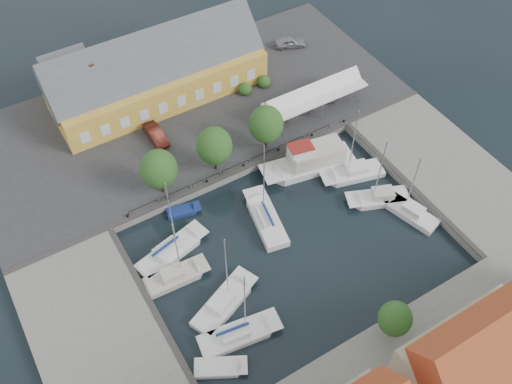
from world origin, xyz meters
TOP-DOWN VIEW (x-y plane):
  - ground at (0.00, 0.00)m, footprint 140.00×140.00m
  - north_quay at (0.00, 23.00)m, footprint 56.00×26.00m
  - west_quay at (-22.00, -2.00)m, footprint 12.00×24.00m
  - east_quay at (22.00, -2.00)m, footprint 12.00×24.00m
  - quay_edge_fittings at (0.02, 4.75)m, footprint 56.00×24.72m
  - warehouse at (-2.60, 28.36)m, footprint 28.56×14.00m
  - tent_canopy at (14.00, 14.50)m, footprint 14.00×4.00m
  - quay_trees at (-2.00, 12.00)m, footprint 18.20×4.20m
  - car_silver at (19.02, 27.86)m, footprint 4.88×3.35m
  - car_red at (-6.05, 20.28)m, footprint 1.75×4.77m
  - center_sailboat at (-0.65, 2.71)m, footprint 4.22×9.03m
  - trawler at (8.46, 7.05)m, footprint 12.19×5.56m
  - east_boat_a at (12.14, 3.29)m, footprint 8.18×4.51m
  - east_boat_b at (12.33, -1.39)m, footprint 7.75×5.05m
  - east_boat_c at (13.99, -4.86)m, footprint 4.09×7.44m
  - west_boat_a at (-11.77, 4.32)m, footprint 9.01×4.54m
  - west_boat_b at (-12.72, 1.24)m, footprint 7.10×2.77m
  - west_boat_c at (-9.89, -4.10)m, footprint 8.51×5.64m
  - west_boat_d at (-10.38, -7.82)m, footprint 8.60×3.68m
  - launch_sw at (-13.45, -9.75)m, footprint 5.30×4.04m
  - launch_nw at (-8.08, 8.80)m, footprint 4.14×2.41m
  - townhouses at (1.93, -23.24)m, footprint 36.30×8.50m

SIDE VIEW (x-z plane):
  - ground at x=0.00m, z-range 0.00..0.00m
  - launch_nw at x=-8.08m, z-range -0.35..0.53m
  - launch_sw at x=-13.45m, z-range -0.40..0.58m
  - east_boat_c at x=13.99m, z-range -4.44..4.96m
  - west_boat_b at x=-12.72m, z-range -4.60..5.12m
  - west_boat_c at x=-9.89m, z-range -5.31..5.84m
  - east_boat_b at x=12.33m, z-range -4.90..5.42m
  - east_boat_a at x=12.14m, z-range -5.34..5.87m
  - west_boat_d at x=-10.38m, z-range -5.32..5.87m
  - west_boat_a at x=-11.77m, z-range -5.52..6.06m
  - center_sailboat at x=-0.65m, z-range -5.67..6.40m
  - north_quay at x=0.00m, z-range 0.00..1.00m
  - west_quay at x=-22.00m, z-range 0.00..1.00m
  - east_quay at x=22.00m, z-range 0.00..1.00m
  - trawler at x=8.46m, z-range -1.48..3.52m
  - quay_edge_fittings at x=0.02m, z-range 0.86..1.26m
  - car_silver at x=19.02m, z-range 1.00..2.54m
  - car_red at x=-6.05m, z-range 1.00..2.56m
  - tent_canopy at x=14.00m, z-range 2.27..5.10m
  - warehouse at x=-2.60m, z-range -0.35..9.20m
  - quay_trees at x=-2.00m, z-range 1.73..8.03m
  - townhouses at x=1.93m, z-range -0.18..11.82m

